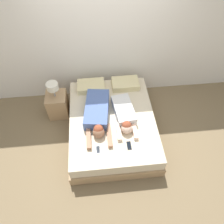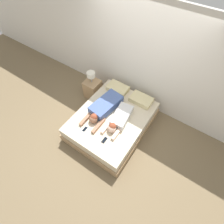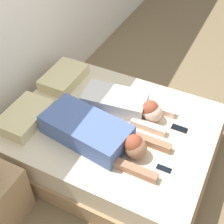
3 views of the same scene
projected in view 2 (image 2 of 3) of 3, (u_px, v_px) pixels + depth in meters
The scene contains 10 objects.
ground_plane at pixel (112, 127), 4.36m from camera, with size 12.00×12.00×0.00m, color #7F6B4C.
wall_back at pixel (141, 60), 3.87m from camera, with size 12.00×0.06×2.60m.
bed at pixel (112, 122), 4.18m from camera, with size 1.56×1.97×0.47m.
pillow_head_left at pixel (118, 88), 4.42m from camera, with size 0.52×0.34×0.12m.
pillow_head_right at pixel (141, 100), 4.20m from camera, with size 0.52×0.34×0.12m.
person_left at pixel (104, 107), 4.01m from camera, with size 0.50×1.17×0.22m.
person_right at pixel (119, 119), 3.82m from camera, with size 0.40×0.91×0.22m.
cell_phone_left at pixel (85, 129), 3.77m from camera, with size 0.07×0.15×0.01m.
cell_phone_right at pixel (104, 140), 3.62m from camera, with size 0.07×0.15×0.01m.
nightstand at pixel (93, 88), 4.74m from camera, with size 0.38×0.38×0.84m.
Camera 2 is at (1.28, -1.89, 3.74)m, focal length 28.00 mm.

